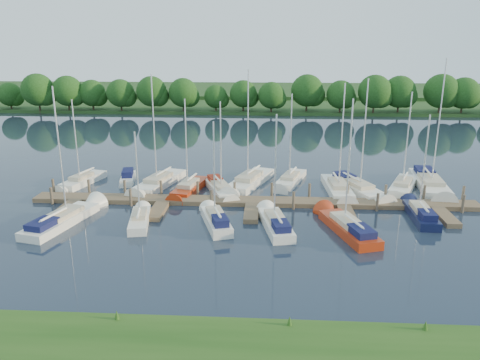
# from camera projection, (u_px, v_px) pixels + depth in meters

# --- Properties ---
(ground) EXTENTS (260.00, 260.00, 0.00)m
(ground) POSITION_uv_depth(u_px,v_px,m) (249.00, 239.00, 34.65)
(ground) COLOR #17212E
(ground) RESTS_ON ground
(dock) EXTENTS (40.00, 6.00, 0.40)m
(dock) POSITION_uv_depth(u_px,v_px,m) (252.00, 204.00, 41.58)
(dock) COLOR brown
(dock) RESTS_ON ground
(mooring_pilings) EXTENTS (38.24, 2.84, 2.00)m
(mooring_pilings) POSITION_uv_depth(u_px,v_px,m) (253.00, 196.00, 42.54)
(mooring_pilings) COLOR #473D33
(mooring_pilings) RESTS_ON ground
(far_shore) EXTENTS (180.00, 30.00, 0.60)m
(far_shore) POSITION_uv_depth(u_px,v_px,m) (262.00, 104.00, 106.30)
(far_shore) COLOR #1E3D17
(far_shore) RESTS_ON ground
(distant_hill) EXTENTS (220.00, 40.00, 1.40)m
(distant_hill) POSITION_uv_depth(u_px,v_px,m) (264.00, 91.00, 130.11)
(distant_hill) COLOR #2D4F22
(distant_hill) RESTS_ON ground
(treeline) EXTENTS (147.14, 9.37, 8.27)m
(treeline) POSITION_uv_depth(u_px,v_px,m) (280.00, 94.00, 92.87)
(treeline) COLOR #38281C
(treeline) RESTS_ON ground
(sailboat_n_0) EXTENTS (3.12, 7.05, 9.07)m
(sailboat_n_0) POSITION_uv_depth(u_px,v_px,m) (82.00, 182.00, 47.78)
(sailboat_n_0) COLOR white
(sailboat_n_0) RESTS_ON ground
(motorboat) EXTENTS (2.07, 4.70, 1.48)m
(motorboat) POSITION_uv_depth(u_px,v_px,m) (128.00, 178.00, 48.93)
(motorboat) COLOR white
(motorboat) RESTS_ON ground
(sailboat_n_2) EXTENTS (4.06, 9.22, 11.57)m
(sailboat_n_2) POSITION_uv_depth(u_px,v_px,m) (158.00, 184.00, 47.18)
(sailboat_n_2) COLOR white
(sailboat_n_2) RESTS_ON ground
(sailboat_n_3) EXTENTS (2.89, 7.38, 9.47)m
(sailboat_n_3) POSITION_uv_depth(u_px,v_px,m) (189.00, 190.00, 45.35)
(sailboat_n_3) COLOR #A12A0E
(sailboat_n_3) RESTS_ON ground
(sailboat_n_4) EXTENTS (3.76, 7.13, 9.18)m
(sailboat_n_4) POSITION_uv_depth(u_px,v_px,m) (220.00, 189.00, 45.27)
(sailboat_n_4) COLOR white
(sailboat_n_4) RESTS_ON ground
(sailboat_n_5) EXTENTS (4.85, 9.39, 12.00)m
(sailboat_n_5) POSITION_uv_depth(u_px,v_px,m) (249.00, 183.00, 47.48)
(sailboat_n_5) COLOR white
(sailboat_n_5) RESTS_ON ground
(sailboat_n_6) EXTENTS (3.62, 7.51, 9.52)m
(sailboat_n_6) POSITION_uv_depth(u_px,v_px,m) (290.00, 181.00, 48.23)
(sailboat_n_6) COLOR white
(sailboat_n_6) RESTS_ON ground
(sailboat_n_7) EXTENTS (2.40, 8.57, 10.89)m
(sailboat_n_7) POSITION_uv_depth(u_px,v_px,m) (338.00, 190.00, 45.25)
(sailboat_n_7) COLOR white
(sailboat_n_7) RESTS_ON ground
(sailboat_n_8) EXTENTS (4.89, 8.82, 11.27)m
(sailboat_n_8) POSITION_uv_depth(u_px,v_px,m) (357.00, 189.00, 45.53)
(sailboat_n_8) COLOR white
(sailboat_n_8) RESTS_ON ground
(sailboat_n_9) EXTENTS (4.46, 7.68, 9.98)m
(sailboat_n_9) POSITION_uv_depth(u_px,v_px,m) (403.00, 187.00, 46.03)
(sailboat_n_9) COLOR white
(sailboat_n_9) RESTS_ON ground
(sailboat_n_10) EXTENTS (3.32, 10.52, 13.11)m
(sailboat_n_10) POSITION_uv_depth(u_px,v_px,m) (430.00, 185.00, 46.71)
(sailboat_n_10) COLOR white
(sailboat_n_10) RESTS_ON ground
(sailboat_s_0) EXTENTS (3.85, 9.03, 11.26)m
(sailboat_s_0) POSITION_uv_depth(u_px,v_px,m) (64.00, 220.00, 37.64)
(sailboat_s_0) COLOR white
(sailboat_s_0) RESTS_ON ground
(sailboat_s_1) EXTENTS (2.28, 6.01, 7.81)m
(sailboat_s_1) POSITION_uv_depth(u_px,v_px,m) (140.00, 220.00, 37.64)
(sailboat_s_1) COLOR white
(sailboat_s_1) RESTS_ON ground
(sailboat_s_2) EXTENTS (3.16, 6.60, 8.74)m
(sailboat_s_2) POSITION_uv_depth(u_px,v_px,m) (216.00, 221.00, 37.21)
(sailboat_s_2) COLOR white
(sailboat_s_2) RESTS_ON ground
(sailboat_s_3) EXTENTS (2.88, 7.27, 9.32)m
(sailboat_s_3) POSITION_uv_depth(u_px,v_px,m) (275.00, 224.00, 36.66)
(sailboat_s_3) COLOR white
(sailboat_s_3) RESTS_ON ground
(sailboat_s_4) EXTENTS (3.96, 8.29, 10.55)m
(sailboat_s_4) POSITION_uv_depth(u_px,v_px,m) (347.00, 228.00, 35.95)
(sailboat_s_4) COLOR #A12A0E
(sailboat_s_4) RESTS_ON ground
(sailboat_s_5) EXTENTS (1.80, 6.88, 8.97)m
(sailboat_s_5) POSITION_uv_depth(u_px,v_px,m) (420.00, 214.00, 38.70)
(sailboat_s_5) COLOR #101638
(sailboat_s_5) RESTS_ON ground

